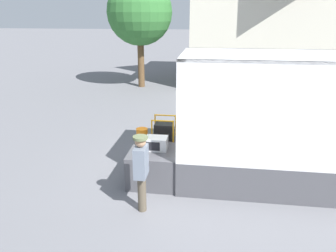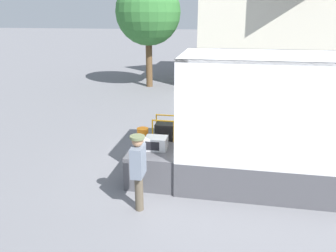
% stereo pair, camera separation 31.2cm
% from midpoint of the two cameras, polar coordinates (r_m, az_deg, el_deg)
% --- Properties ---
extents(ground_plane, '(160.00, 160.00, 0.00)m').
position_cam_midpoint_polar(ground_plane, '(8.72, 1.14, -8.29)').
color(ground_plane, slate).
extents(tailgate_deck, '(1.21, 2.20, 0.83)m').
position_cam_midpoint_polar(tailgate_deck, '(8.62, -2.84, -5.57)').
color(tailgate_deck, '#4C4C51').
rests_on(tailgate_deck, ground).
extents(microwave, '(0.54, 0.41, 0.31)m').
position_cam_midpoint_polar(microwave, '(8.03, -3.16, -3.03)').
color(microwave, white).
rests_on(microwave, tailgate_deck).
extents(portable_generator, '(0.59, 0.52, 0.59)m').
position_cam_midpoint_polar(portable_generator, '(8.68, -1.63, -0.81)').
color(portable_generator, black).
rests_on(portable_generator, tailgate_deck).
extents(orange_bucket, '(0.30, 0.30, 0.36)m').
position_cam_midpoint_polar(orange_bucket, '(8.51, -5.59, -1.60)').
color(orange_bucket, orange).
rests_on(orange_bucket, tailgate_deck).
extents(worker_person, '(0.30, 0.44, 1.69)m').
position_cam_midpoint_polar(worker_person, '(6.78, -6.03, -7.00)').
color(worker_person, brown).
rests_on(worker_person, ground).
extents(house_backdrop, '(9.52, 7.94, 7.70)m').
position_cam_midpoint_polar(house_backdrop, '(21.42, 17.00, 18.07)').
color(house_backdrop, beige).
rests_on(house_backdrop, ground).
extents(street_tree, '(3.52, 3.52, 5.81)m').
position_cam_midpoint_polar(street_tree, '(18.62, -5.46, 19.07)').
color(street_tree, brown).
rests_on(street_tree, ground).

